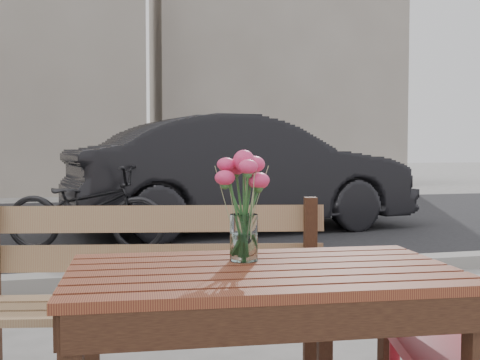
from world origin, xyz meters
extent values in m
cube|color=black|center=(0.00, 7.00, 0.00)|extent=(30.00, 8.00, 0.00)
cube|color=gray|center=(0.00, 3.00, 0.06)|extent=(30.00, 0.25, 0.12)
cube|color=gray|center=(5.00, 15.00, 3.00)|extent=(7.00, 3.00, 6.00)
cube|color=#582017|center=(0.07, -0.11, 0.73)|extent=(1.26, 0.80, 0.03)
cube|color=black|center=(0.65, 0.14, 0.36)|extent=(0.06, 0.06, 0.71)
cube|color=#986E4E|center=(-0.22, 0.50, 0.47)|extent=(1.54, 0.70, 0.03)
cube|color=#986E4E|center=(-0.17, 0.71, 0.72)|extent=(1.46, 0.33, 0.40)
cube|color=black|center=(0.48, 0.52, 0.45)|extent=(0.06, 0.06, 0.90)
cube|color=#A91725|center=(0.75, -0.19, 0.47)|extent=(0.57, 0.57, 0.04)
cylinder|color=white|center=(0.05, 0.01, 0.82)|extent=(0.09, 0.09, 0.16)
cylinder|color=#337136|center=(0.05, 0.01, 0.90)|extent=(0.06, 0.06, 0.31)
imported|color=black|center=(1.63, 5.95, 0.77)|extent=(4.84, 2.32, 1.53)
imported|color=black|center=(-0.45, 4.81, 0.47)|extent=(1.88, 1.19, 0.93)
camera|label=1|loc=(-0.46, -1.89, 1.11)|focal=45.00mm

